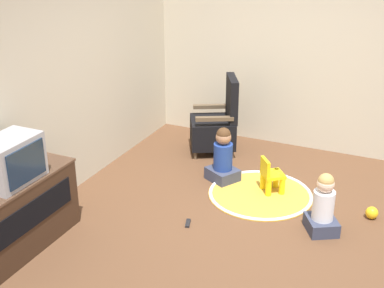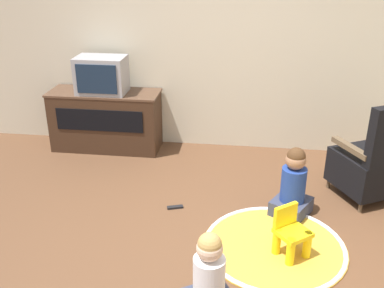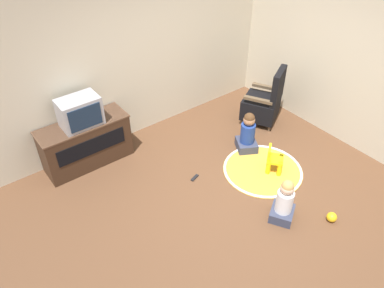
{
  "view_description": "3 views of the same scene",
  "coord_description": "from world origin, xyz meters",
  "px_view_note": "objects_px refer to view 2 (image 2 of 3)",
  "views": [
    {
      "loc": [
        -4.55,
        -1.43,
        2.92
      ],
      "look_at": [
        -0.19,
        0.57,
        0.87
      ],
      "focal_mm": 50.0,
      "sensor_mm": 36.0,
      "label": 1
    },
    {
      "loc": [
        0.38,
        -3.01,
        2.29
      ],
      "look_at": [
        -0.1,
        0.58,
        0.68
      ],
      "focal_mm": 42.0,
      "sensor_mm": 36.0,
      "label": 2
    },
    {
      "loc": [
        -2.72,
        -2.57,
        3.75
      ],
      "look_at": [
        -0.29,
        0.62,
        0.63
      ],
      "focal_mm": 35.0,
      "sensor_mm": 36.0,
      "label": 3
    }
  ],
  "objects_px": {
    "child_watching_left": "(293,186)",
    "tv_cabinet": "(106,119)",
    "black_armchair": "(372,163)",
    "yellow_kid_chair": "(291,236)",
    "remote_control": "(175,207)",
    "television": "(101,75)",
    "child_watching_center": "(209,280)"
  },
  "relations": [
    {
      "from": "child_watching_left",
      "to": "tv_cabinet",
      "type": "bearing_deg",
      "value": 89.5
    },
    {
      "from": "black_armchair",
      "to": "yellow_kid_chair",
      "type": "xyz_separation_m",
      "value": [
        -0.81,
        -1.01,
        -0.19
      ]
    },
    {
      "from": "black_armchair",
      "to": "remote_control",
      "type": "xyz_separation_m",
      "value": [
        -1.84,
        -0.44,
        -0.37
      ]
    },
    {
      "from": "television",
      "to": "tv_cabinet",
      "type": "bearing_deg",
      "value": 90.0
    },
    {
      "from": "child_watching_center",
      "to": "remote_control",
      "type": "xyz_separation_m",
      "value": [
        -0.44,
        1.27,
        -0.27
      ]
    },
    {
      "from": "black_armchair",
      "to": "remote_control",
      "type": "distance_m",
      "value": 1.93
    },
    {
      "from": "black_armchair",
      "to": "remote_control",
      "type": "relative_size",
      "value": 6.56
    },
    {
      "from": "child_watching_center",
      "to": "remote_control",
      "type": "bearing_deg",
      "value": 78.57
    },
    {
      "from": "tv_cabinet",
      "to": "yellow_kid_chair",
      "type": "height_order",
      "value": "tv_cabinet"
    },
    {
      "from": "tv_cabinet",
      "to": "yellow_kid_chair",
      "type": "distance_m",
      "value": 2.79
    },
    {
      "from": "television",
      "to": "remote_control",
      "type": "xyz_separation_m",
      "value": [
        1.05,
        -1.25,
        -0.91
      ]
    },
    {
      "from": "child_watching_left",
      "to": "child_watching_center",
      "type": "height_order",
      "value": "child_watching_left"
    },
    {
      "from": "child_watching_center",
      "to": "television",
      "type": "bearing_deg",
      "value": 90.05
    },
    {
      "from": "black_armchair",
      "to": "child_watching_center",
      "type": "relative_size",
      "value": 1.61
    },
    {
      "from": "television",
      "to": "yellow_kid_chair",
      "type": "xyz_separation_m",
      "value": [
        2.08,
        -1.81,
        -0.74
      ]
    },
    {
      "from": "tv_cabinet",
      "to": "television",
      "type": "relative_size",
      "value": 2.32
    },
    {
      "from": "remote_control",
      "to": "tv_cabinet",
      "type": "bearing_deg",
      "value": 111.08
    },
    {
      "from": "tv_cabinet",
      "to": "yellow_kid_chair",
      "type": "relative_size",
      "value": 3.11
    },
    {
      "from": "television",
      "to": "yellow_kid_chair",
      "type": "distance_m",
      "value": 2.86
    },
    {
      "from": "black_armchair",
      "to": "child_watching_center",
      "type": "xyz_separation_m",
      "value": [
        -1.4,
        -1.72,
        -0.1
      ]
    },
    {
      "from": "television",
      "to": "black_armchair",
      "type": "bearing_deg",
      "value": -15.49
    },
    {
      "from": "tv_cabinet",
      "to": "black_armchair",
      "type": "relative_size",
      "value": 1.27
    },
    {
      "from": "remote_control",
      "to": "black_armchair",
      "type": "bearing_deg",
      "value": -4.83
    },
    {
      "from": "television",
      "to": "child_watching_left",
      "type": "relative_size",
      "value": 0.84
    },
    {
      "from": "black_armchair",
      "to": "remote_control",
      "type": "height_order",
      "value": "black_armchair"
    },
    {
      "from": "yellow_kid_chair",
      "to": "child_watching_left",
      "type": "height_order",
      "value": "child_watching_left"
    },
    {
      "from": "black_armchair",
      "to": "remote_control",
      "type": "bearing_deg",
      "value": -14.44
    },
    {
      "from": "yellow_kid_chair",
      "to": "remote_control",
      "type": "height_order",
      "value": "yellow_kid_chair"
    },
    {
      "from": "television",
      "to": "yellow_kid_chair",
      "type": "height_order",
      "value": "television"
    },
    {
      "from": "tv_cabinet",
      "to": "yellow_kid_chair",
      "type": "bearing_deg",
      "value": -41.56
    },
    {
      "from": "child_watching_left",
      "to": "remote_control",
      "type": "relative_size",
      "value": 4.31
    },
    {
      "from": "tv_cabinet",
      "to": "black_armchair",
      "type": "distance_m",
      "value": 3.01
    }
  ]
}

